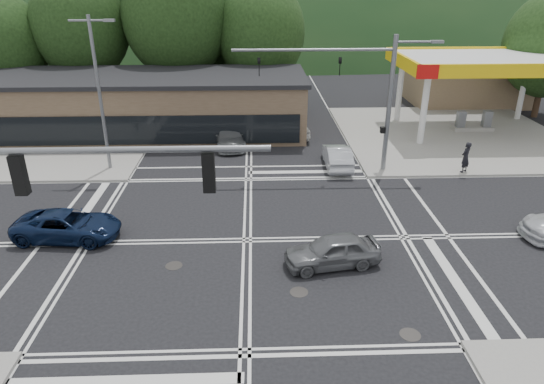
{
  "coord_description": "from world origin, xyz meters",
  "views": [
    {
      "loc": [
        0.43,
        -19.09,
        10.95
      ],
      "look_at": [
        1.2,
        2.17,
        1.4
      ],
      "focal_mm": 32.0,
      "sensor_mm": 36.0,
      "label": 1
    }
  ],
  "objects_px": {
    "car_grey_center": "(332,251)",
    "car_queue_b": "(292,124)",
    "car_northbound": "(229,136)",
    "car_blue_west": "(68,225)",
    "car_queue_a": "(337,156)",
    "pedestrian": "(466,157)"
  },
  "relations": [
    {
      "from": "pedestrian",
      "to": "car_queue_b",
      "type": "bearing_deg",
      "value": -77.1
    },
    {
      "from": "car_queue_a",
      "to": "car_blue_west",
      "type": "bearing_deg",
      "value": 33.0
    },
    {
      "from": "car_grey_center",
      "to": "car_queue_b",
      "type": "relative_size",
      "value": 0.79
    },
    {
      "from": "car_blue_west",
      "to": "pedestrian",
      "type": "relative_size",
      "value": 2.51
    },
    {
      "from": "car_northbound",
      "to": "car_blue_west",
      "type": "bearing_deg",
      "value": -126.1
    },
    {
      "from": "car_blue_west",
      "to": "car_queue_b",
      "type": "height_order",
      "value": "car_queue_b"
    },
    {
      "from": "car_queue_b",
      "to": "car_grey_center",
      "type": "bearing_deg",
      "value": 83.73
    },
    {
      "from": "car_queue_b",
      "to": "car_queue_a",
      "type": "bearing_deg",
      "value": 102.28
    },
    {
      "from": "car_grey_center",
      "to": "car_queue_b",
      "type": "height_order",
      "value": "car_queue_b"
    },
    {
      "from": "car_blue_west",
      "to": "pedestrian",
      "type": "xyz_separation_m",
      "value": [
        20.97,
        7.0,
        0.43
      ]
    },
    {
      "from": "car_grey_center",
      "to": "car_queue_b",
      "type": "xyz_separation_m",
      "value": [
        -0.36,
        17.73,
        0.18
      ]
    },
    {
      "from": "car_grey_center",
      "to": "car_northbound",
      "type": "height_order",
      "value": "car_northbound"
    },
    {
      "from": "car_grey_center",
      "to": "car_queue_a",
      "type": "relative_size",
      "value": 0.93
    },
    {
      "from": "car_queue_a",
      "to": "car_queue_b",
      "type": "relative_size",
      "value": 0.85
    },
    {
      "from": "car_queue_a",
      "to": "car_queue_b",
      "type": "distance_m",
      "value": 6.98
    },
    {
      "from": "car_queue_b",
      "to": "pedestrian",
      "type": "relative_size",
      "value": 2.68
    },
    {
      "from": "pedestrian",
      "to": "car_grey_center",
      "type": "bearing_deg",
      "value": 8.37
    },
    {
      "from": "car_blue_west",
      "to": "car_queue_a",
      "type": "relative_size",
      "value": 1.11
    },
    {
      "from": "car_queue_a",
      "to": "pedestrian",
      "type": "distance_m",
      "value": 7.55
    },
    {
      "from": "car_queue_a",
      "to": "car_queue_b",
      "type": "xyz_separation_m",
      "value": [
        -2.35,
        6.57,
        0.15
      ]
    },
    {
      "from": "car_blue_west",
      "to": "car_queue_b",
      "type": "xyz_separation_m",
      "value": [
        11.23,
        15.07,
        0.2
      ]
    },
    {
      "from": "car_queue_a",
      "to": "car_northbound",
      "type": "relative_size",
      "value": 0.89
    }
  ]
}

